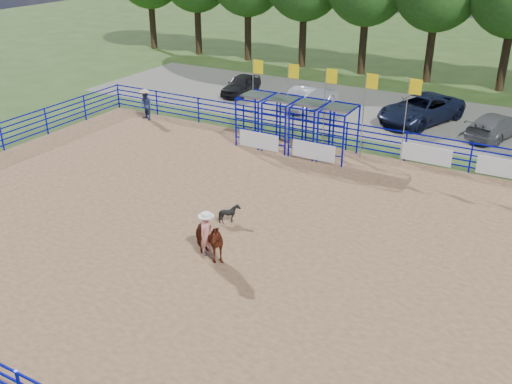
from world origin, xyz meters
The scene contains 12 objects.
ground centered at (0.00, 0.00, 0.00)m, with size 120.00×120.00×0.00m, color #3A5522.
arena_dirt centered at (0.00, 0.00, 0.01)m, with size 30.00×20.00×0.02m, color #926A49.
gravel_strip centered at (0.00, 17.00, 0.01)m, with size 40.00×10.00×0.01m, color slate.
horse_and_rider centered at (-0.31, -2.08, 0.89)m, with size 1.95×1.38×2.45m.
calf centered at (-1.02, 0.51, 0.39)m, with size 0.60×0.68×0.75m, color black.
spectator_cowboy centered at (-11.93, 8.90, 0.90)m, with size 0.99×0.88×1.76m.
car_a centered at (-10.00, 16.45, 0.65)m, with size 1.52×3.78×1.29m, color black.
car_b centered at (-4.61, 15.77, 0.72)m, with size 1.51×4.32×1.42m, color gray.
car_c centered at (2.06, 16.32, 0.80)m, with size 2.62×5.68×1.58m, color black.
car_d centered at (6.23, 15.74, 0.65)m, with size 1.79×4.41×1.28m, color #5A5A5D.
perimeter_fence centered at (0.00, 0.00, 0.75)m, with size 30.10×20.10×1.50m.
chute_assembly centered at (-1.90, 8.84, 1.26)m, with size 19.32×2.41×4.20m.
Camera 1 is at (9.32, -15.80, 10.36)m, focal length 40.00 mm.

